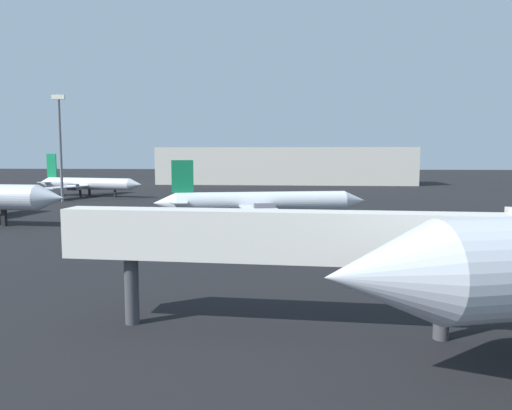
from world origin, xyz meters
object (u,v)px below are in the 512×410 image
(airplane_distant, at_px, (260,202))
(baggage_cart, at_px, (507,265))
(airplane_far_left, at_px, (87,184))
(jet_bridge, at_px, (325,239))
(light_mast_left, at_px, (60,142))

(airplane_distant, xyz_separation_m, baggage_cart, (19.29, -22.97, -2.09))
(airplane_distant, height_order, airplane_far_left, airplane_far_left)
(jet_bridge, bearing_deg, light_mast_left, 128.62)
(baggage_cart, height_order, light_mast_left, light_mast_left)
(airplane_far_left, distance_m, light_mast_left, 14.31)
(airplane_distant, distance_m, jet_bridge, 35.68)
(airplane_distant, xyz_separation_m, airplane_far_left, (-39.19, 38.38, -0.14))
(light_mast_left, bearing_deg, airplane_distant, -34.63)
(airplane_far_left, height_order, light_mast_left, light_mast_left)
(airplane_far_left, height_order, jet_bridge, airplane_far_left)
(baggage_cart, bearing_deg, light_mast_left, -167.10)
(airplane_distant, distance_m, light_mast_left, 47.69)
(airplane_distant, bearing_deg, light_mast_left, 132.04)
(airplane_far_left, relative_size, light_mast_left, 1.29)
(airplane_distant, xyz_separation_m, jet_bridge, (5.98, -35.14, 1.65))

